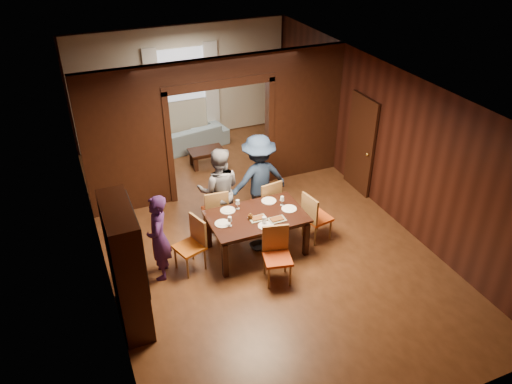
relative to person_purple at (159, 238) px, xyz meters
name	(u,v)px	position (x,y,z in m)	size (l,w,h in m)	color
floor	(250,228)	(1.89, 0.68, -0.77)	(9.00, 9.00, 0.00)	#4B2915
ceiling	(249,83)	(1.89, 0.68, 2.13)	(5.50, 9.00, 0.02)	silver
room_walls	(216,120)	(1.89, 2.57, 0.73)	(5.52, 9.01, 2.90)	black
person_purple	(159,238)	(0.00, 0.00, 0.00)	(0.56, 0.37, 1.54)	#391A4D
person_grey	(219,190)	(1.36, 0.91, 0.08)	(0.82, 0.64, 1.70)	slate
person_navy	(259,179)	(2.16, 0.94, 0.12)	(1.16, 0.66, 1.79)	#1A2943
sofa	(189,137)	(1.79, 4.53, -0.49)	(1.96, 0.77, 0.57)	#88A3B2
serving_bowl	(258,212)	(1.77, 0.04, 0.02)	(0.29, 0.29, 0.07)	black
dining_table	(257,233)	(1.73, -0.01, -0.39)	(1.68, 1.04, 0.76)	black
coffee_table	(207,157)	(1.91, 3.47, -0.57)	(0.80, 0.50, 0.40)	black
chair_left	(189,246)	(0.48, -0.03, -0.29)	(0.44, 0.44, 0.97)	#C65D12
chair_right	(317,216)	(2.90, -0.09, -0.29)	(0.44, 0.44, 0.97)	#E15115
chair_far_l	(215,210)	(1.24, 0.84, -0.29)	(0.44, 0.44, 0.97)	#CB4113
chair_far_r	(266,201)	(2.24, 0.76, -0.29)	(0.44, 0.44, 0.97)	#D24813
chair_near	(278,257)	(1.73, -0.88, -0.29)	(0.44, 0.44, 0.97)	#C23D12
hutch	(126,267)	(-0.64, -0.82, 0.23)	(0.40, 1.20, 2.00)	black
door_right	(361,145)	(4.59, 1.18, 0.28)	(0.06, 0.90, 2.10)	black
window_far	(182,75)	(1.89, 5.12, 0.93)	(1.20, 0.03, 1.30)	silver
curtain_left	(154,97)	(1.14, 5.08, 0.48)	(0.35, 0.06, 2.40)	white
curtain_right	(212,89)	(2.64, 5.08, 0.48)	(0.35, 0.06, 2.40)	white
plate_left	(223,223)	(1.10, -0.01, -0.01)	(0.27, 0.27, 0.01)	silver
plate_far_l	(228,210)	(1.32, 0.33, -0.01)	(0.27, 0.27, 0.01)	silver
plate_far_r	(269,201)	(2.11, 0.34, -0.01)	(0.27, 0.27, 0.01)	white
plate_right	(289,209)	(2.34, -0.04, -0.01)	(0.27, 0.27, 0.01)	white
plate_near	(266,226)	(1.74, -0.36, -0.01)	(0.27, 0.27, 0.01)	silver
platter_a	(258,218)	(1.70, -0.12, 0.01)	(0.30, 0.20, 0.04)	gray
platter_b	(277,219)	(1.99, -0.27, 0.01)	(0.30, 0.20, 0.04)	gray
wineglass_left	(230,221)	(1.19, -0.12, 0.08)	(0.08, 0.08, 0.18)	white
wineglass_far	(238,204)	(1.50, 0.32, 0.08)	(0.08, 0.08, 0.18)	white
wineglass_right	(282,201)	(2.27, 0.12, 0.08)	(0.08, 0.08, 0.18)	white
tumbler	(264,220)	(1.74, -0.29, 0.06)	(0.07, 0.07, 0.14)	white
condiment_jar	(250,217)	(1.58, -0.07, 0.04)	(0.08, 0.08, 0.11)	#472910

